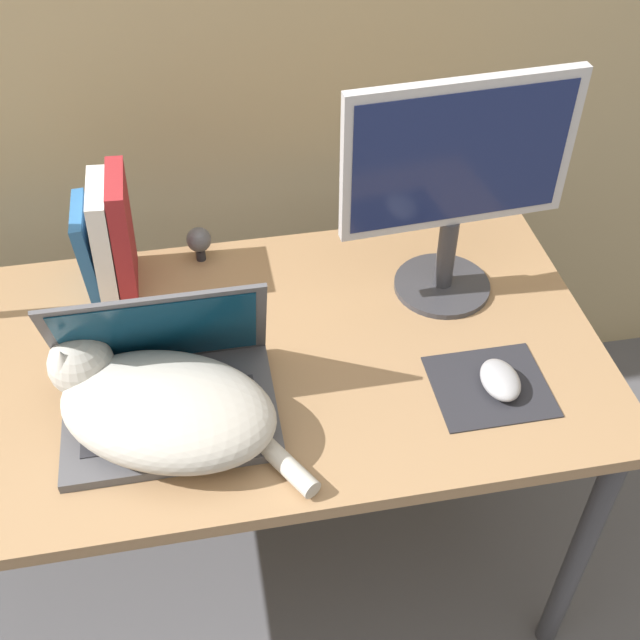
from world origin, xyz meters
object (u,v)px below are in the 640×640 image
object	(u,v)px
cat	(157,405)
computer_mouse	(499,380)
external_monitor	(455,179)
book_row	(107,237)
webcam	(198,241)
laptop	(166,388)

from	to	relation	value
cat	computer_mouse	bearing A→B (deg)	-1.09
external_monitor	book_row	xyz separation A→B (m)	(-0.63, 0.14, -0.14)
webcam	book_row	bearing A→B (deg)	-166.30
laptop	webcam	xyz separation A→B (m)	(0.08, 0.39, 0.00)
external_monitor	computer_mouse	bearing A→B (deg)	-85.84
external_monitor	book_row	world-z (taller)	external_monitor
laptop	webcam	size ratio (longest dim) A/B	4.66
laptop	book_row	bearing A→B (deg)	104.21
cat	book_row	bearing A→B (deg)	100.62
laptop	cat	world-z (taller)	laptop
computer_mouse	webcam	bearing A→B (deg)	136.82
external_monitor	cat	bearing A→B (deg)	-154.62
external_monitor	computer_mouse	xyz separation A→B (m)	(0.02, -0.28, -0.23)
computer_mouse	book_row	world-z (taller)	book_row
computer_mouse	book_row	bearing A→B (deg)	147.76
external_monitor	computer_mouse	world-z (taller)	external_monitor
laptop	webcam	bearing A→B (deg)	78.30
cat	external_monitor	distance (m)	0.65
book_row	webcam	world-z (taller)	book_row
laptop	cat	size ratio (longest dim) A/B	0.82
computer_mouse	webcam	size ratio (longest dim) A/B	1.28
cat	computer_mouse	distance (m)	0.58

